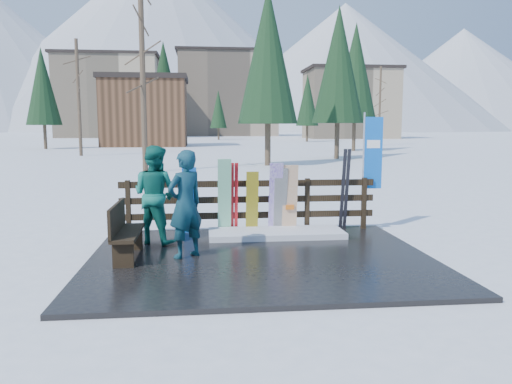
{
  "coord_description": "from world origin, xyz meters",
  "views": [
    {
      "loc": [
        -1.0,
        -8.58,
        2.36
      ],
      "look_at": [
        0.03,
        1.0,
        1.1
      ],
      "focal_mm": 35.0,
      "sensor_mm": 36.0,
      "label": 1
    }
  ],
  "objects": [
    {
      "name": "snowboard_1",
      "position": [
        -0.55,
        1.98,
        0.89
      ],
      "size": [
        0.28,
        0.37,
        1.62
      ],
      "primitive_type": "cube",
      "rotation": [
        0.21,
        0.0,
        0.0
      ],
      "color": "silver",
      "rests_on": "deck"
    },
    {
      "name": "rental_flag",
      "position": [
        2.74,
        2.25,
        1.69
      ],
      "size": [
        0.45,
        0.04,
        2.6
      ],
      "color": "silver",
      "rests_on": "deck"
    },
    {
      "name": "ski_pair_b",
      "position": [
        2.11,
        2.05,
        0.99
      ],
      "size": [
        0.17,
        0.31,
        1.81
      ],
      "color": "black",
      "rests_on": "deck"
    },
    {
      "name": "trees",
      "position": [
        2.58,
        49.21,
        5.58
      ],
      "size": [
        42.0,
        68.7,
        12.99
      ],
      "color": "#382B1E",
      "rests_on": "ground"
    },
    {
      "name": "person_front",
      "position": [
        -1.31,
        0.09,
        1.02
      ],
      "size": [
        0.82,
        0.77,
        1.89
      ],
      "primitive_type": "imported",
      "rotation": [
        0.0,
        0.0,
        3.78
      ],
      "color": "#135053",
      "rests_on": "deck"
    },
    {
      "name": "snow_patch",
      "position": [
        0.52,
        1.6,
        0.14
      ],
      "size": [
        2.82,
        1.0,
        0.12
      ],
      "primitive_type": "cube",
      "color": "white",
      "rests_on": "deck"
    },
    {
      "name": "fence",
      "position": [
        0.0,
        2.2,
        0.74
      ],
      "size": [
        5.6,
        0.1,
        1.15
      ],
      "color": "black",
      "rests_on": "deck"
    },
    {
      "name": "deck",
      "position": [
        0.0,
        0.0,
        0.04
      ],
      "size": [
        6.0,
        5.0,
        0.08
      ],
      "primitive_type": "cube",
      "color": "black",
      "rests_on": "ground"
    },
    {
      "name": "bench",
      "position": [
        -2.38,
        0.1,
        0.6
      ],
      "size": [
        0.41,
        1.5,
        0.97
      ],
      "color": "black",
      "rests_on": "deck"
    },
    {
      "name": "snowboard_3",
      "position": [
        0.56,
        1.98,
        0.84
      ],
      "size": [
        0.29,
        0.3,
        1.52
      ],
      "primitive_type": "cube",
      "rotation": [
        0.18,
        0.0,
        0.0
      ],
      "color": "white",
      "rests_on": "deck"
    },
    {
      "name": "snowboard_5",
      "position": [
        0.87,
        1.98,
        0.82
      ],
      "size": [
        0.32,
        0.21,
        1.47
      ],
      "primitive_type": "cube",
      "rotation": [
        0.13,
        0.0,
        0.0
      ],
      "color": "silver",
      "rests_on": "deck"
    },
    {
      "name": "ski_pair_a",
      "position": [
        -0.34,
        2.05,
        0.84
      ],
      "size": [
        0.16,
        0.29,
        1.53
      ],
      "color": "red",
      "rests_on": "deck"
    },
    {
      "name": "snowboard_4",
      "position": [
        0.66,
        1.98,
        0.79
      ],
      "size": [
        0.28,
        0.25,
        1.41
      ],
      "primitive_type": "cube",
      "rotation": [
        0.16,
        0.0,
        0.0
      ],
      "color": "black",
      "rests_on": "deck"
    },
    {
      "name": "mountains",
      "position": [
        -10.5,
        328.41,
        50.2
      ],
      "size": [
        520.0,
        260.0,
        120.0
      ],
      "color": "white",
      "rests_on": "ground"
    },
    {
      "name": "snowboard_0",
      "position": [
        -1.29,
        1.98,
        0.8
      ],
      "size": [
        0.3,
        0.34,
        1.45
      ],
      "primitive_type": "cube",
      "rotation": [
        0.21,
        0.0,
        0.0
      ],
      "color": "blue",
      "rests_on": "deck"
    },
    {
      "name": "snowboard_2",
      "position": [
        0.05,
        1.98,
        0.75
      ],
      "size": [
        0.26,
        0.24,
        1.34
      ],
      "primitive_type": "cube",
      "rotation": [
        0.16,
        0.0,
        0.0
      ],
      "color": "yellow",
      "rests_on": "deck"
    },
    {
      "name": "resort_buildings",
      "position": [
        1.03,
        115.41,
        9.81
      ],
      "size": [
        73.0,
        87.6,
        22.6
      ],
      "color": "tan",
      "rests_on": "ground"
    },
    {
      "name": "person_back",
      "position": [
        -1.94,
        1.27,
        1.04
      ],
      "size": [
        1.17,
        1.1,
        1.92
      ],
      "primitive_type": "imported",
      "rotation": [
        0.0,
        0.0,
        2.61
      ],
      "color": "#106354",
      "rests_on": "deck"
    },
    {
      "name": "ground",
      "position": [
        0.0,
        0.0,
        0.0
      ],
      "size": [
        700.0,
        700.0,
        0.0
      ],
      "primitive_type": "plane",
      "color": "white",
      "rests_on": "ground"
    }
  ]
}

